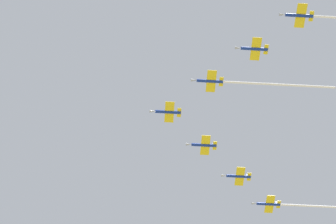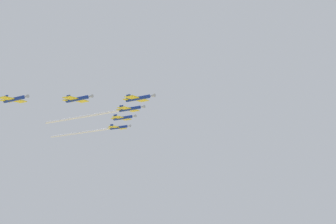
{
  "view_description": "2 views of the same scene",
  "coord_description": "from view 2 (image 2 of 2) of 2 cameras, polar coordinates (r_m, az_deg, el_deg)",
  "views": [
    {
      "loc": [
        -66.87,
        75.22,
        3.72
      ],
      "look_at": [
        -1.79,
        17.41,
        186.2
      ],
      "focal_mm": 54.66,
      "sensor_mm": 36.0,
      "label": 1
    },
    {
      "loc": [
        154.99,
        20.58,
        147.65
      ],
      "look_at": [
        -0.9,
        27.76,
        181.3
      ],
      "focal_mm": 50.09,
      "sensor_mm": 36.0,
      "label": 2
    }
  ],
  "objects": [
    {
      "name": "jet_starboard_outer",
      "position": [
        164.92,
        -18.18,
        1.5
      ],
      "size": [
        10.01,
        11.38,
        2.65
      ],
      "rotation": [
        0.0,
        0.0,
        5.61
      ],
      "color": "navy"
    },
    {
      "name": "jet_center_rear",
      "position": [
        230.96,
        -8.66,
        -2.23
      ],
      "size": [
        34.99,
        43.68,
        2.65
      ],
      "rotation": [
        0.0,
        0.0,
        5.61
      ],
      "color": "navy"
    },
    {
      "name": "jet_port_inner",
      "position": [
        191.27,
        -8.05,
        -0.18
      ],
      "size": [
        35.84,
        44.75,
        2.65
      ],
      "rotation": [
        0.0,
        0.0,
        5.61
      ],
      "color": "navy"
    },
    {
      "name": "jet_port_outer",
      "position": [
        201.71,
        -5.48,
        -0.7
      ],
      "size": [
        10.01,
        11.38,
        2.65
      ],
      "rotation": [
        0.0,
        0.0,
        5.61
      ],
      "color": "navy"
    },
    {
      "name": "jet_lead",
      "position": [
        161.32,
        -3.61,
        1.69
      ],
      "size": [
        10.01,
        11.38,
        2.65
      ],
      "rotation": [
        0.0,
        0.0,
        5.61
      ],
      "color": "navy"
    },
    {
      "name": "jet_starboard_inner",
      "position": [
        161.69,
        -10.95,
        1.57
      ],
      "size": [
        10.01,
        11.38,
        2.65
      ],
      "rotation": [
        0.0,
        0.0,
        5.61
      ],
      "color": "navy"
    }
  ]
}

